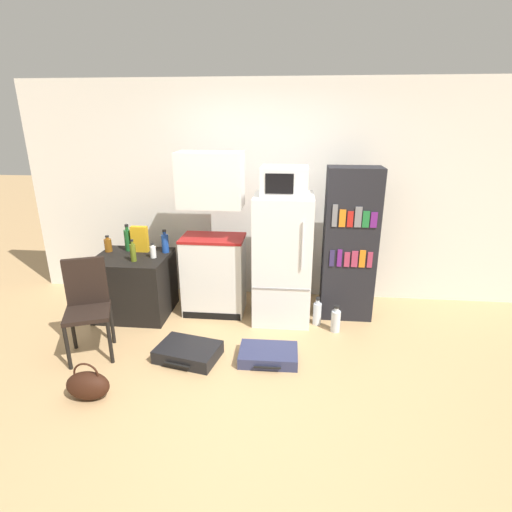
{
  "coord_description": "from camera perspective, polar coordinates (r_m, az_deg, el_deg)",
  "views": [
    {
      "loc": [
        0.33,
        -2.84,
        2.2
      ],
      "look_at": [
        -0.03,
        0.85,
        0.89
      ],
      "focal_mm": 28.0,
      "sensor_mm": 36.0,
      "label": 1
    }
  ],
  "objects": [
    {
      "name": "ground_plane",
      "position": [
        3.61,
        -0.85,
        -18.17
      ],
      "size": [
        24.0,
        24.0,
        0.0
      ],
      "primitive_type": "plane",
      "color": "tan"
    },
    {
      "name": "wall_back",
      "position": [
        4.92,
        4.08,
        8.9
      ],
      "size": [
        6.4,
        0.1,
        2.61
      ],
      "color": "white",
      "rests_on": "ground_plane"
    },
    {
      "name": "side_table",
      "position": [
        4.83,
        -16.95,
        -3.95
      ],
      "size": [
        0.81,
        0.72,
        0.71
      ],
      "color": "black",
      "rests_on": "ground_plane"
    },
    {
      "name": "kitchen_hutch",
      "position": [
        4.52,
        -6.17,
        1.83
      ],
      "size": [
        0.71,
        0.45,
        1.85
      ],
      "color": "silver",
      "rests_on": "ground_plane"
    },
    {
      "name": "refrigerator",
      "position": [
        4.4,
        3.82,
        -0.42
      ],
      "size": [
        0.62,
        0.62,
        1.42
      ],
      "color": "white",
      "rests_on": "ground_plane"
    },
    {
      "name": "microwave",
      "position": [
        4.19,
        4.08,
        10.67
      ],
      "size": [
        0.48,
        0.4,
        0.29
      ],
      "color": "silver",
      "rests_on": "refrigerator"
    },
    {
      "name": "bookshelf",
      "position": [
        4.52,
        13.22,
        1.53
      ],
      "size": [
        0.57,
        0.35,
        1.7
      ],
      "color": "black",
      "rests_on": "ground_plane"
    },
    {
      "name": "bottle_olive_oil",
      "position": [
        4.5,
        -17.17,
        0.53
      ],
      "size": [
        0.06,
        0.06,
        0.25
      ],
      "color": "#566619",
      "rests_on": "side_table"
    },
    {
      "name": "bottle_amber_beer",
      "position": [
        4.93,
        -20.38,
        1.51
      ],
      "size": [
        0.08,
        0.08,
        0.19
      ],
      "color": "brown",
      "rests_on": "side_table"
    },
    {
      "name": "bottle_blue_soda",
      "position": [
        4.7,
        -12.86,
        1.85
      ],
      "size": [
        0.08,
        0.08,
        0.27
      ],
      "color": "#1E47A3",
      "rests_on": "side_table"
    },
    {
      "name": "bottle_milk_white",
      "position": [
        4.57,
        -14.5,
        0.61
      ],
      "size": [
        0.07,
        0.07,
        0.17
      ],
      "color": "white",
      "rests_on": "side_table"
    },
    {
      "name": "bottle_green_tall",
      "position": [
        4.88,
        -17.82,
        2.25
      ],
      "size": [
        0.08,
        0.08,
        0.31
      ],
      "color": "#1E6028",
      "rests_on": "side_table"
    },
    {
      "name": "bottle_clear_short",
      "position": [
        4.98,
        -17.39,
        1.97
      ],
      "size": [
        0.09,
        0.09,
        0.18
      ],
      "color": "silver",
      "rests_on": "side_table"
    },
    {
      "name": "cereal_box",
      "position": [
        4.8,
        -16.27,
        2.34
      ],
      "size": [
        0.19,
        0.07,
        0.3
      ],
      "color": "gold",
      "rests_on": "side_table"
    },
    {
      "name": "chair",
      "position": [
        4.13,
        -22.99,
        -5.77
      ],
      "size": [
        0.52,
        0.52,
        0.94
      ],
      "rotation": [
        0.0,
        0.0,
        0.38
      ],
      "color": "black",
      "rests_on": "ground_plane"
    },
    {
      "name": "suitcase_large_flat",
      "position": [
        3.98,
        -9.66,
        -13.38
      ],
      "size": [
        0.65,
        0.52,
        0.13
      ],
      "rotation": [
        0.0,
        0.0,
        -0.22
      ],
      "color": "black",
      "rests_on": "ground_plane"
    },
    {
      "name": "suitcase_small_flat",
      "position": [
        3.9,
        1.78,
        -13.95
      ],
      "size": [
        0.56,
        0.4,
        0.11
      ],
      "rotation": [
        0.0,
        0.0,
        0.02
      ],
      "color": "navy",
      "rests_on": "ground_plane"
    },
    {
      "name": "handbag",
      "position": [
        3.68,
        -22.89,
        -16.63
      ],
      "size": [
        0.36,
        0.2,
        0.33
      ],
      "color": "#33190F",
      "rests_on": "ground_plane"
    },
    {
      "name": "water_bottle_front",
      "position": [
        4.41,
        11.31,
        -9.03
      ],
      "size": [
        0.1,
        0.1,
        0.3
      ],
      "color": "silver",
      "rests_on": "ground_plane"
    },
    {
      "name": "water_bottle_middle",
      "position": [
        4.51,
        8.73,
        -8.05
      ],
      "size": [
        0.09,
        0.09,
        0.32
      ],
      "color": "silver",
      "rests_on": "ground_plane"
    }
  ]
}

